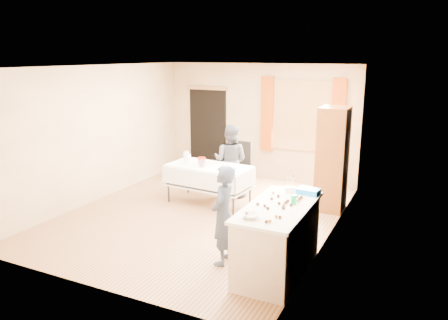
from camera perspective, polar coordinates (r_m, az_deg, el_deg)
The scene contains 29 objects.
floor at distance 7.87m, azimuth -2.98°, elevation -7.25°, with size 4.50×5.50×0.02m, color #9E7047.
ceiling at distance 7.35m, azimuth -3.24°, elevation 12.20°, with size 4.50×5.50×0.02m, color white.
wall_back at distance 9.97m, azimuth 4.60°, elevation 5.00°, with size 4.50×0.02×2.60m, color tan.
wall_front at distance 5.33m, azimuth -17.59°, elevation -3.33°, with size 4.50×0.02×2.60m, color tan.
wall_left at distance 8.80m, azimuth -16.13°, elevation 3.34°, with size 0.02×5.50×2.60m, color tan.
wall_right at distance 6.73m, azimuth 14.02°, elevation 0.40°, with size 0.02×5.50×2.60m, color tan.
window_frame at distance 9.59m, azimuth 10.13°, elevation 5.70°, with size 1.32×0.06×1.52m, color olive.
window_pane at distance 9.57m, azimuth 10.11°, elevation 5.69°, with size 1.20×0.02×1.40m, color white.
curtain_left at distance 9.78m, azimuth 5.63°, elevation 6.00°, with size 0.28×0.06×1.65m, color #933B0C.
curtain_right at distance 9.36m, azimuth 14.66°, elevation 5.28°, with size 0.28×0.06×1.65m, color #933B0C.
doorway at distance 10.52m, azimuth -2.12°, elevation 3.85°, with size 0.95×0.04×2.00m, color black.
door_lintel at distance 10.37m, azimuth -2.25°, elevation 9.38°, with size 1.05×0.06×0.08m, color olive.
cabinet at distance 8.12m, azimuth 13.97°, elevation 0.09°, with size 0.50×0.60×1.89m, color brown.
counter at distance 5.83m, azimuth 7.04°, elevation -10.18°, with size 0.77×1.61×0.91m.
party_table at distance 8.32m, azimuth -1.99°, elevation -2.75°, with size 1.65×0.93×0.75m.
chair at distance 9.30m, azimuth 1.93°, elevation -1.91°, with size 0.43×0.43×1.00m.
girl at distance 5.92m, azimuth -0.12°, elevation -7.24°, with size 0.39×0.54×1.37m, color #263046.
woman at distance 8.72m, azimuth 0.85°, elevation -0.06°, with size 0.74×0.59×1.45m, color black.
soda_can at distance 5.72m, azimuth 9.10°, elevation -5.13°, with size 0.07×0.07×0.12m, color #039D45.
mixing_bowl at distance 5.21m, azimuth 3.48°, elevation -7.29°, with size 0.28×0.28×0.05m, color white.
foam_block at distance 6.19m, azimuth 8.65°, elevation -3.84°, with size 0.15×0.10×0.08m, color white.
blue_basket at distance 6.16m, azimuth 10.99°, elevation -4.04°, with size 0.30×0.20×0.08m, color #1687E9.
pitcher at distance 8.37m, azimuth -4.94°, elevation 0.25°, with size 0.11×0.11×0.22m, color silver.
cup_red at distance 8.37m, azimuth -2.93°, elevation -0.06°, with size 0.18×0.18×0.12m, color #AF2E17.
cup_rainbow at distance 8.11m, azimuth -2.89°, elevation -0.52°, with size 0.15×0.15×0.12m, color red.
small_bowl at distance 8.14m, azimuth 0.27°, elevation -0.69°, with size 0.21×0.21×0.05m, color white.
pastry_tray at distance 7.90m, azimuth 0.85°, elevation -1.26°, with size 0.28×0.20×0.02m, color white.
bottle at distance 8.69m, azimuth -4.66°, elevation 0.56°, with size 0.08×0.08×0.16m, color white.
cake_balls at distance 5.66m, azimuth 7.42°, elevation -5.71°, with size 0.47×1.11×0.04m.
Camera 1 is at (3.56, -6.43, 2.80)m, focal length 35.00 mm.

